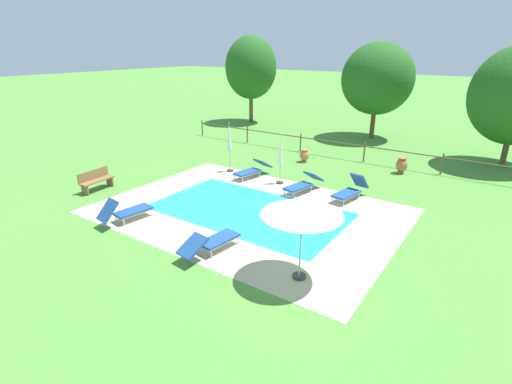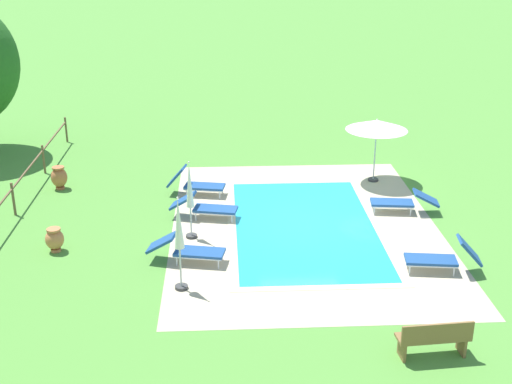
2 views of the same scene
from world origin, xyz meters
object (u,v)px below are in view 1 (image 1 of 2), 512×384
at_px(wooden_bench_lawn_side, 96,180).
at_px(tree_west_mid, 251,68).
at_px(tree_centre, 377,79).
at_px(sun_lounger_south_near_corner, 350,190).
at_px(patio_umbrella_closed_row_west, 281,153).
at_px(patio_umbrella_closed_row_centre, 229,141).
at_px(sun_lounger_north_near_steps, 303,184).
at_px(terracotta_urn_by_tree, 304,155).
at_px(sun_lounger_north_mid, 126,211).
at_px(patio_umbrella_open_foreground, 302,209).
at_px(sun_lounger_north_far, 252,170).
at_px(sun_lounger_north_end, 212,241).
at_px(terracotta_urn_near_fence, 402,165).

bearing_deg(wooden_bench_lawn_side, tree_west_mid, 102.20).
bearing_deg(tree_centre, sun_lounger_south_near_corner, -75.33).
bearing_deg(patio_umbrella_closed_row_west, sun_lounger_south_near_corner, -0.83).
relative_size(patio_umbrella_closed_row_west, patio_umbrella_closed_row_centre, 0.94).
distance_m(patio_umbrella_closed_row_centre, wooden_bench_lawn_side, 6.23).
height_order(sun_lounger_north_near_steps, patio_umbrella_closed_row_centre, patio_umbrella_closed_row_centre).
bearing_deg(terracotta_urn_by_tree, sun_lounger_north_mid, -99.35).
relative_size(patio_umbrella_closed_row_west, tree_west_mid, 0.35).
bearing_deg(patio_umbrella_closed_row_west, sun_lounger_north_near_steps, -16.12).
relative_size(sun_lounger_north_mid, patio_umbrella_closed_row_centre, 0.81).
xyz_separation_m(sun_lounger_north_mid, tree_centre, (2.71, 17.79, 3.44)).
bearing_deg(tree_centre, patio_umbrella_open_foreground, -77.14).
bearing_deg(tree_west_mid, patio_umbrella_open_foreground, -51.57).
relative_size(sun_lounger_north_near_steps, patio_umbrella_closed_row_centre, 0.87).
height_order(sun_lounger_south_near_corner, terracotta_urn_by_tree, sun_lounger_south_near_corner).
distance_m(wooden_bench_lawn_side, tree_west_mid, 17.39).
height_order(sun_lounger_north_near_steps, sun_lounger_north_far, sun_lounger_north_near_steps).
distance_m(sun_lounger_north_end, patio_umbrella_open_foreground, 3.28).
relative_size(sun_lounger_north_near_steps, tree_west_mid, 0.32).
bearing_deg(sun_lounger_north_far, patio_umbrella_closed_row_west, -0.40).
bearing_deg(sun_lounger_north_mid, tree_west_mid, 112.07).
xyz_separation_m(patio_umbrella_open_foreground, wooden_bench_lawn_side, (-10.37, 1.00, -1.54)).
relative_size(sun_lounger_north_mid, sun_lounger_north_end, 0.92).
bearing_deg(sun_lounger_north_near_steps, patio_umbrella_open_foreground, -62.80).
height_order(patio_umbrella_open_foreground, tree_centre, tree_centre).
bearing_deg(tree_centre, sun_lounger_north_near_steps, -85.00).
distance_m(patio_umbrella_closed_row_centre, tree_centre, 11.87).
relative_size(patio_umbrella_closed_row_centre, tree_centre, 0.40).
distance_m(wooden_bench_lawn_side, terracotta_urn_by_tree, 10.32).
relative_size(sun_lounger_north_far, patio_umbrella_closed_row_west, 0.93).
height_order(sun_lounger_north_mid, tree_centre, tree_centre).
bearing_deg(terracotta_urn_by_tree, sun_lounger_south_near_corner, -42.77).
relative_size(sun_lounger_north_near_steps, patio_umbrella_open_foreground, 0.95).
height_order(sun_lounger_north_end, tree_west_mid, tree_west_mid).
xyz_separation_m(sun_lounger_north_near_steps, patio_umbrella_closed_row_centre, (-4.30, 0.53, 1.18)).
relative_size(patio_umbrella_open_foreground, patio_umbrella_closed_row_centre, 0.92).
bearing_deg(terracotta_urn_by_tree, sun_lounger_north_far, -102.83).
xyz_separation_m(sun_lounger_north_far, patio_umbrella_open_foreground, (5.86, -6.17, 1.64)).
xyz_separation_m(sun_lounger_south_near_corner, patio_umbrella_closed_row_centre, (-6.25, 0.18, 1.15)).
height_order(sun_lounger_north_far, patio_umbrella_open_foreground, patio_umbrella_open_foreground).
bearing_deg(tree_west_mid, tree_centre, -0.71).
relative_size(sun_lounger_north_end, terracotta_urn_near_fence, 2.70).
bearing_deg(sun_lounger_north_near_steps, patio_umbrella_closed_row_west, 163.88).
relative_size(patio_umbrella_closed_row_centre, terracotta_urn_near_fence, 3.07).
height_order(patio_umbrella_closed_row_west, patio_umbrella_closed_row_centre, patio_umbrella_closed_row_centre).
bearing_deg(tree_centre, sun_lounger_north_end, -86.22).
xyz_separation_m(terracotta_urn_near_fence, tree_west_mid, (-13.72, 6.86, 3.79)).
xyz_separation_m(terracotta_urn_by_tree, tree_west_mid, (-8.93, 7.77, 3.85)).
relative_size(terracotta_urn_by_tree, tree_centre, 0.11).
xyz_separation_m(wooden_bench_lawn_side, terracotta_urn_by_tree, (5.34, 8.83, -0.10)).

